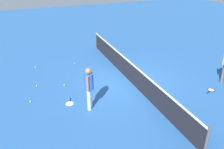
# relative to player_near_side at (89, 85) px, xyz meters

# --- Properties ---
(ground_plane) EXTENTS (40.00, 40.00, 0.00)m
(ground_plane) POSITION_rel_player_near_side_xyz_m (-1.40, 2.39, -1.01)
(ground_plane) COLOR #265693
(court_net) EXTENTS (10.09, 0.09, 1.07)m
(court_net) POSITION_rel_player_near_side_xyz_m (-1.40, 2.39, -0.51)
(court_net) COLOR #4C4C51
(court_net) RESTS_ON ground_plane
(player_near_side) EXTENTS (0.50, 0.46, 1.70)m
(player_near_side) POSITION_rel_player_near_side_xyz_m (0.00, 0.00, 0.00)
(player_near_side) COLOR white
(player_near_side) RESTS_ON ground_plane
(tennis_racket_near_player) EXTENTS (0.61, 0.39, 0.03)m
(tennis_racket_near_player) POSITION_rel_player_near_side_xyz_m (-0.59, -0.67, -1.00)
(tennis_racket_near_player) COLOR white
(tennis_racket_near_player) RESTS_ON ground_plane
(tennis_racket_far_player) EXTENTS (0.41, 0.60, 0.03)m
(tennis_racket_far_player) POSITION_rel_player_near_side_xyz_m (0.69, 5.31, -1.00)
(tennis_racket_far_player) COLOR black
(tennis_racket_far_player) RESTS_ON ground_plane
(tennis_ball_near_player) EXTENTS (0.07, 0.07, 0.07)m
(tennis_ball_near_player) POSITION_rel_player_near_side_xyz_m (-1.85, 0.35, -0.98)
(tennis_ball_near_player) COLOR #C6E033
(tennis_ball_near_player) RESTS_ON ground_plane
(tennis_ball_by_net) EXTENTS (0.07, 0.07, 0.07)m
(tennis_ball_by_net) POSITION_rel_player_near_side_xyz_m (-4.66, -1.59, -0.98)
(tennis_ball_by_net) COLOR #C6E033
(tennis_ball_by_net) RESTS_ON ground_plane
(tennis_ball_midcourt) EXTENTS (0.07, 0.07, 0.07)m
(tennis_ball_midcourt) POSITION_rel_player_near_side_xyz_m (-4.35, 0.47, -0.98)
(tennis_ball_midcourt) COLOR #C6E033
(tennis_ball_midcourt) RESTS_ON ground_plane
(tennis_ball_baseline) EXTENTS (0.07, 0.07, 0.07)m
(tennis_ball_baseline) POSITION_rel_player_near_side_xyz_m (-1.27, -2.11, -0.98)
(tennis_ball_baseline) COLOR #C6E033
(tennis_ball_baseline) RESTS_ON ground_plane
(tennis_ball_stray_left) EXTENTS (0.07, 0.07, 0.07)m
(tennis_ball_stray_left) POSITION_rel_player_near_side_xyz_m (-2.13, -0.57, -0.98)
(tennis_ball_stray_left) COLOR #C6E033
(tennis_ball_stray_left) RESTS_ON ground_plane
(tennis_ball_stray_right) EXTENTS (0.07, 0.07, 0.07)m
(tennis_ball_stray_right) POSITION_rel_player_near_side_xyz_m (-2.51, -1.75, -0.98)
(tennis_ball_stray_right) COLOR #C6E033
(tennis_ball_stray_right) RESTS_ON ground_plane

